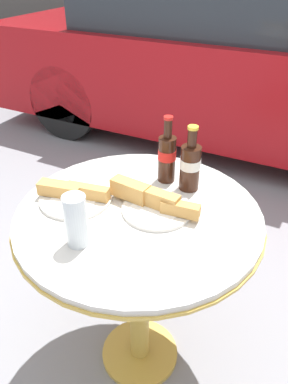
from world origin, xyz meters
name	(u,v)px	position (x,y,z in m)	size (l,w,h in m)	color
ground_plane	(140,353)	(0.00, 0.00, 0.00)	(30.00, 30.00, 0.00)	gray
bistro_table	(139,244)	(0.00, 0.00, 0.62)	(0.80, 0.80, 0.76)	gold
cola_bottle_left	(190,165)	(0.09, 0.20, 0.85)	(0.07, 0.07, 0.23)	#33190F
cola_bottle_right	(167,156)	(0.00, 0.22, 0.86)	(0.06, 0.06, 0.24)	#33190F
drinking_glass	(76,223)	(-0.08, -0.21, 0.83)	(0.06, 0.06, 0.16)	silver
lunch_plate_near	(153,202)	(0.04, 0.03, 0.79)	(0.31, 0.23, 0.07)	silver
lunch_plate_far	(74,195)	(-0.22, -0.04, 0.78)	(0.25, 0.24, 0.06)	silver
parked_car	(230,59)	(-0.39, 2.46, 0.66)	(4.04, 1.74, 1.39)	#9E0F14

